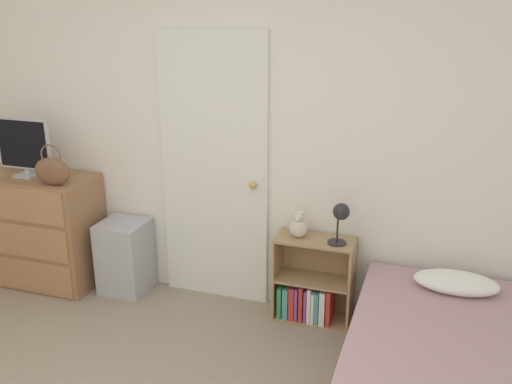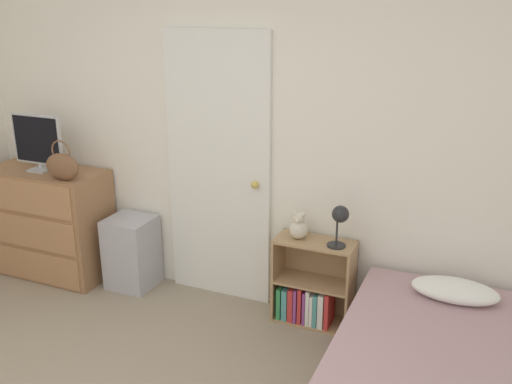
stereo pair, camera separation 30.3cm
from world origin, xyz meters
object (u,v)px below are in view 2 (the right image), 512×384
object	(u,v)px
tv	(38,142)
storage_bin	(132,252)
handbag	(62,166)
bookshelf	(310,292)
desk_lamp	(340,218)
teddy_bear	(299,227)
dresser	(50,222)

from	to	relation	value
tv	storage_bin	distance (m)	1.15
storage_bin	handbag	bearing A→B (deg)	-154.02
bookshelf	desk_lamp	xyz separation A→B (m)	(0.20, -0.04, 0.61)
tv	teddy_bear	bearing A→B (deg)	3.27
bookshelf	teddy_bear	world-z (taller)	teddy_bear
storage_bin	bookshelf	distance (m)	1.49
storage_bin	desk_lamp	xyz separation A→B (m)	(1.68, 0.00, 0.55)
dresser	bookshelf	bearing A→B (deg)	2.79
dresser	desk_lamp	distance (m)	2.47
storage_bin	teddy_bear	world-z (taller)	teddy_bear
desk_lamp	tv	bearing A→B (deg)	-178.07
tv	desk_lamp	world-z (taller)	tv
tv	teddy_bear	size ratio (longest dim) A/B	2.37
dresser	tv	xyz separation A→B (m)	(-0.01, -0.01, 0.69)
dresser	storage_bin	distance (m)	0.77
teddy_bear	handbag	bearing A→B (deg)	-172.15
bookshelf	desk_lamp	bearing A→B (deg)	-11.09
dresser	storage_bin	bearing A→B (deg)	5.17
handbag	dresser	bearing A→B (deg)	157.00
dresser	tv	distance (m)	0.69
dresser	handbag	bearing A→B (deg)	-23.00
handbag	tv	bearing A→B (deg)	159.67
tv	handbag	world-z (taller)	tv
handbag	desk_lamp	world-z (taller)	handbag
storage_bin	desk_lamp	bearing A→B (deg)	0.09
dresser	handbag	world-z (taller)	handbag
dresser	teddy_bear	size ratio (longest dim) A/B	4.99
teddy_bear	desk_lamp	size ratio (longest dim) A/B	0.66
dresser	handbag	size ratio (longest dim) A/B	3.18
tv	teddy_bear	world-z (taller)	tv
handbag	bookshelf	world-z (taller)	handbag
desk_lamp	bookshelf	bearing A→B (deg)	168.91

